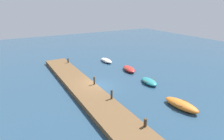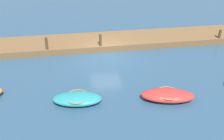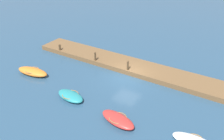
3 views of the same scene
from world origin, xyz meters
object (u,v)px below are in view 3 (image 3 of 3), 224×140
dinghy_teal (70,96)px  mooring_post_mid_east (95,56)px  rowboat_red (118,119)px  mooring_post_east (60,47)px  mooring_post_mid_west (128,65)px  rowboat_orange (33,72)px

dinghy_teal → mooring_post_mid_east: bearing=-65.2°
rowboat_red → mooring_post_east: bearing=-17.9°
mooring_post_mid_east → mooring_post_mid_west: bearing=180.0°
dinghy_teal → mooring_post_east: (7.34, -6.68, 0.58)m
mooring_post_mid_west → mooring_post_mid_east: bearing=0.0°
dinghy_teal → mooring_post_mid_east: (2.01, -6.68, 0.71)m
dinghy_teal → mooring_post_mid_east: size_ratio=3.15×
rowboat_orange → mooring_post_east: mooring_post_east is taller
mooring_post_mid_west → mooring_post_mid_east: mooring_post_mid_west is taller
rowboat_red → mooring_post_east: 14.55m
dinghy_teal → rowboat_orange: size_ratio=0.81×
mooring_post_mid_west → rowboat_red: bearing=113.4°
mooring_post_mid_east → mooring_post_east: mooring_post_mid_east is taller
rowboat_orange → mooring_post_mid_east: size_ratio=3.90×
mooring_post_mid_east → rowboat_orange: bearing=52.2°
mooring_post_mid_west → mooring_post_mid_east: (4.17, 0.00, -0.02)m
rowboat_red → mooring_post_mid_west: bearing=-54.7°
rowboat_red → mooring_post_mid_east: (7.29, -7.21, 0.69)m
mooring_post_mid_west → rowboat_orange: bearing=33.0°
dinghy_teal → rowboat_orange: bearing=-3.1°
mooring_post_mid_west → mooring_post_mid_east: size_ratio=1.05×
rowboat_orange → mooring_post_mid_east: mooring_post_mid_east is taller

